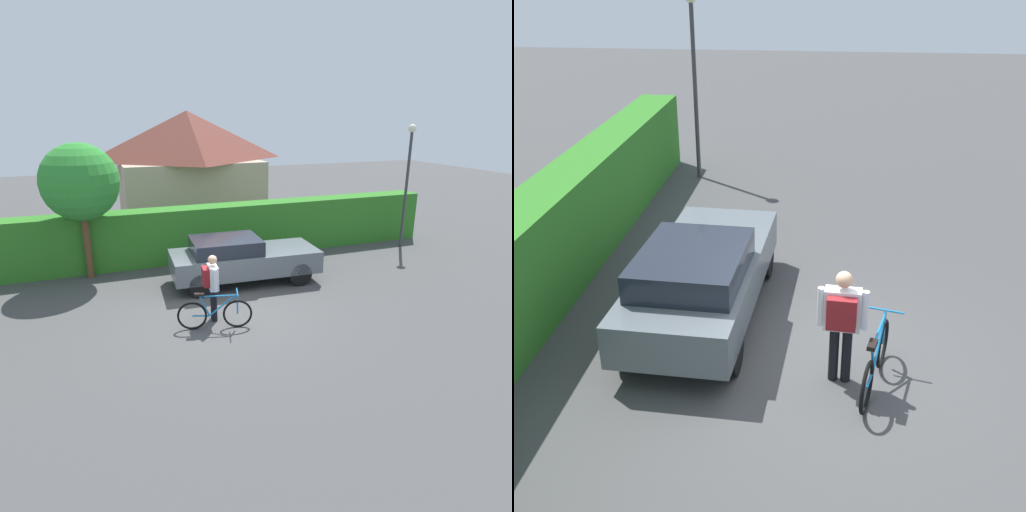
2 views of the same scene
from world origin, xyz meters
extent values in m
plane|color=#464646|center=(0.00, 0.00, 0.00)|extent=(60.00, 60.00, 0.00)
cube|color=slate|center=(1.22, 1.82, 0.65)|extent=(4.30, 1.89, 0.62)
cube|color=#1E232D|center=(0.66, 1.85, 1.16)|extent=(1.99, 1.57, 0.41)
cylinder|color=black|center=(2.69, 2.49, 0.33)|extent=(0.68, 0.22, 0.67)
cylinder|color=black|center=(2.61, 1.00, 0.33)|extent=(0.68, 0.22, 0.67)
cylinder|color=black|center=(-0.17, 2.64, 0.33)|extent=(0.68, 0.22, 0.67)
cylinder|color=black|center=(-0.25, 1.15, 0.33)|extent=(0.68, 0.22, 0.67)
torus|color=black|center=(0.11, -0.86, 0.34)|extent=(0.67, 0.22, 0.68)
torus|color=black|center=(-0.89, -0.61, 0.34)|extent=(0.67, 0.22, 0.68)
cylinder|color=#1972B2|center=(-0.20, -0.78, 0.58)|extent=(0.65, 0.20, 0.54)
cylinder|color=#1972B2|center=(-0.61, -0.68, 0.57)|extent=(0.25, 0.10, 0.51)
cylinder|color=#1972B2|center=(-0.33, -0.75, 0.80)|extent=(0.79, 0.23, 0.04)
cylinder|color=#1972B2|center=(-0.70, -0.66, 0.33)|extent=(0.39, 0.13, 0.05)
cylinder|color=#1972B2|center=(0.11, -0.86, 0.59)|extent=(0.04, 0.04, 0.50)
cube|color=black|center=(-0.71, -0.65, 0.85)|extent=(0.24, 0.15, 0.06)
cylinder|color=#1972B2|center=(0.11, -0.86, 0.87)|extent=(0.15, 0.49, 0.03)
cylinder|color=black|center=(-0.28, -0.20, 0.40)|extent=(0.13, 0.13, 0.80)
cylinder|color=black|center=(-0.30, -0.36, 0.40)|extent=(0.13, 0.13, 0.80)
cube|color=silver|center=(-0.29, -0.28, 1.08)|extent=(0.24, 0.48, 0.57)
sphere|color=tan|center=(-0.29, -0.28, 1.51)|extent=(0.22, 0.22, 0.22)
cylinder|color=silver|center=(-0.27, 0.00, 1.10)|extent=(0.09, 0.09, 0.54)
cylinder|color=silver|center=(-0.32, -0.56, 1.10)|extent=(0.09, 0.09, 0.54)
cube|color=maroon|center=(-0.45, -0.26, 1.11)|extent=(0.19, 0.39, 0.43)
cylinder|color=#38383D|center=(7.86, 3.24, 2.06)|extent=(0.10, 0.10, 4.12)
camera|label=1|loc=(-2.69, -9.57, 4.69)|focal=30.74mm
camera|label=2|loc=(-7.41, -0.05, 5.23)|focal=45.16mm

